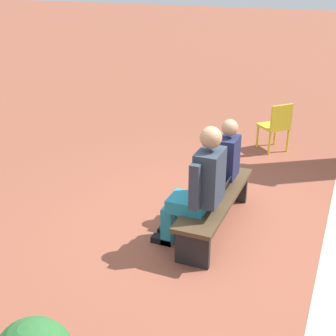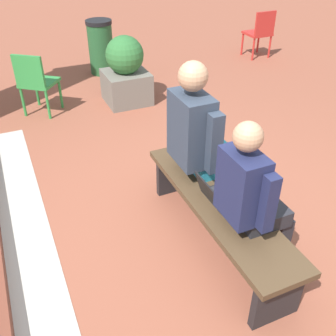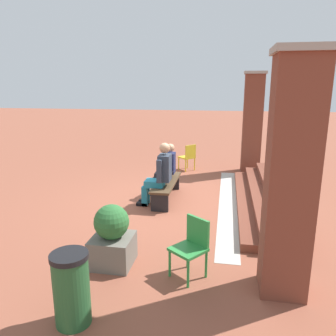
{
  "view_description": "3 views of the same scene",
  "coord_description": "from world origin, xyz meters",
  "px_view_note": "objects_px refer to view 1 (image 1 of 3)",
  "views": [
    {
      "loc": [
        4.6,
        1.21,
        2.94
      ],
      "look_at": [
        0.16,
        -0.62,
        0.83
      ],
      "focal_mm": 50.0,
      "sensor_mm": 36.0,
      "label": 1
    },
    {
      "loc": [
        -2.15,
        1.21,
        2.36
      ],
      "look_at": [
        0.24,
        0.15,
        0.62
      ],
      "focal_mm": 42.0,
      "sensor_mm": 36.0,
      "label": 2
    },
    {
      "loc": [
        7.15,
        1.21,
        2.61
      ],
      "look_at": [
        -0.44,
        -0.15,
        0.68
      ],
      "focal_mm": 35.0,
      "sensor_mm": 36.0,
      "label": 3
    }
  ],
  "objects_px": {
    "person_adult": "(199,186)",
    "laptop": "(217,192)",
    "person_student": "(219,165)",
    "plastic_chair_by_pillar": "(277,124)",
    "bench": "(216,202)"
  },
  "relations": [
    {
      "from": "person_student",
      "to": "laptop",
      "type": "relative_size",
      "value": 4.02
    },
    {
      "from": "person_student",
      "to": "plastic_chair_by_pillar",
      "type": "bearing_deg",
      "value": 174.38
    },
    {
      "from": "bench",
      "to": "person_adult",
      "type": "bearing_deg",
      "value": -9.6
    },
    {
      "from": "laptop",
      "to": "plastic_chair_by_pillar",
      "type": "xyz_separation_m",
      "value": [
        -2.82,
        0.17,
        -0.02
      ]
    },
    {
      "from": "laptop",
      "to": "plastic_chair_by_pillar",
      "type": "height_order",
      "value": "plastic_chair_by_pillar"
    },
    {
      "from": "person_adult",
      "to": "laptop",
      "type": "bearing_deg",
      "value": 168.67
    },
    {
      "from": "person_adult",
      "to": "plastic_chair_by_pillar",
      "type": "distance_m",
      "value": 3.27
    },
    {
      "from": "person_adult",
      "to": "laptop",
      "type": "relative_size",
      "value": 4.47
    },
    {
      "from": "bench",
      "to": "person_adult",
      "type": "distance_m",
      "value": 0.59
    },
    {
      "from": "bench",
      "to": "plastic_chair_by_pillar",
      "type": "xyz_separation_m",
      "value": [
        -2.82,
        0.18,
        0.13
      ]
    },
    {
      "from": "person_student",
      "to": "laptop",
      "type": "height_order",
      "value": "person_student"
    },
    {
      "from": "person_student",
      "to": "plastic_chair_by_pillar",
      "type": "height_order",
      "value": "person_student"
    },
    {
      "from": "person_adult",
      "to": "laptop",
      "type": "xyz_separation_m",
      "value": [
        -0.42,
        0.08,
        -0.25
      ]
    },
    {
      "from": "person_student",
      "to": "person_adult",
      "type": "relative_size",
      "value": 0.9
    },
    {
      "from": "person_adult",
      "to": "laptop",
      "type": "height_order",
      "value": "person_adult"
    }
  ]
}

